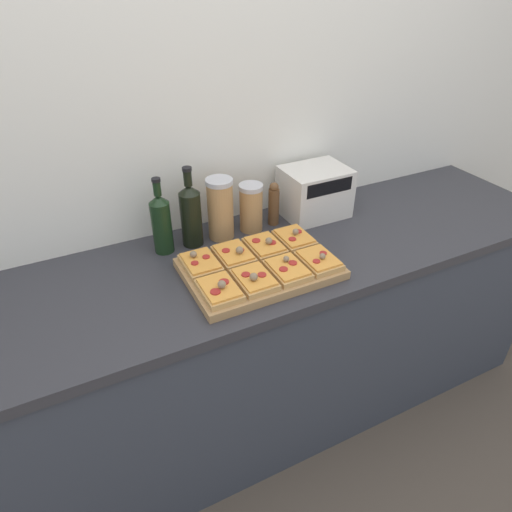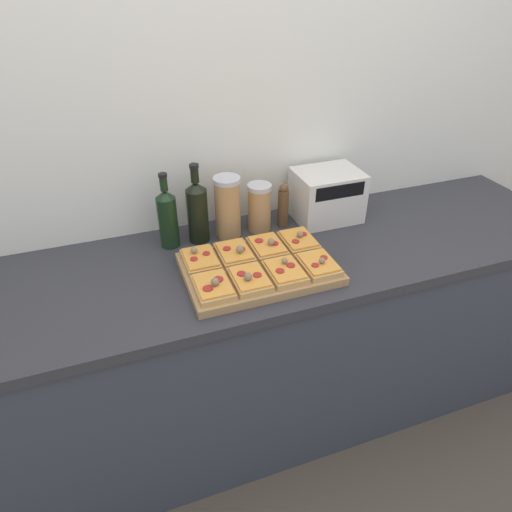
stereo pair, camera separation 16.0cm
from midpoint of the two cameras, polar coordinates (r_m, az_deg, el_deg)
The scene contains 18 objects.
ground_plane at distance 2.14m, azimuth 2.28°, elevation -24.85°, with size 12.00×12.00×0.00m, color #4C4238.
wall_back at distance 1.84m, azimuth -7.31°, elevation 15.04°, with size 6.00×0.06×2.50m.
kitchen_counter at distance 1.97m, azimuth -1.96°, elevation -10.83°, with size 2.63×0.67×0.89m.
cutting_board at distance 1.60m, azimuth -2.38°, elevation -1.68°, with size 0.52×0.35×0.03m, color #A37A4C.
pizza_slice_back_left at distance 1.59m, azimuth -9.85°, elevation -0.98°, with size 0.12×0.16×0.05m.
pizza_slice_back_midleft at distance 1.62m, azimuth -5.62°, elevation 0.12°, with size 0.12×0.16×0.06m.
pizza_slice_back_midright at distance 1.66m, azimuth -1.63°, elevation 1.19°, with size 0.12×0.16×0.05m.
pizza_slice_back_right at distance 1.71m, azimuth 2.16°, elevation 2.19°, with size 0.12×0.16×0.05m.
pizza_slice_front_left at distance 1.46m, azimuth -7.75°, elevation -4.29°, with size 0.12×0.16×0.05m.
pizza_slice_front_midleft at distance 1.50m, azimuth -3.26°, elevation -3.02°, with size 0.12×0.16×0.05m.
pizza_slice_front_midright at distance 1.54m, azimuth 1.01°, elevation -1.77°, with size 0.12×0.16×0.05m.
pizza_slice_front_right at distance 1.59m, azimuth 5.02°, elevation -0.61°, with size 0.12×0.16×0.05m.
olive_oil_bottle at distance 1.71m, azimuth -14.39°, elevation 4.00°, with size 0.07×0.07×0.29m.
wine_bottle at distance 1.73m, azimuth -10.80°, elevation 5.11°, with size 0.08×0.08×0.31m.
grain_jar_tall at distance 1.76m, azimuth -7.09°, elevation 5.81°, with size 0.10×0.10×0.24m.
grain_jar_short at distance 1.82m, azimuth -3.16°, elevation 6.02°, with size 0.09×0.09×0.20m.
pepper_mill at distance 1.86m, azimuth -0.25°, elevation 6.46°, with size 0.04×0.04×0.18m.
toaster_oven at distance 1.94m, azimuth 4.98°, elevation 7.94°, with size 0.29×0.21×0.21m.
Camera 1 is at (-0.65, -0.94, 1.82)m, focal length 32.00 mm.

